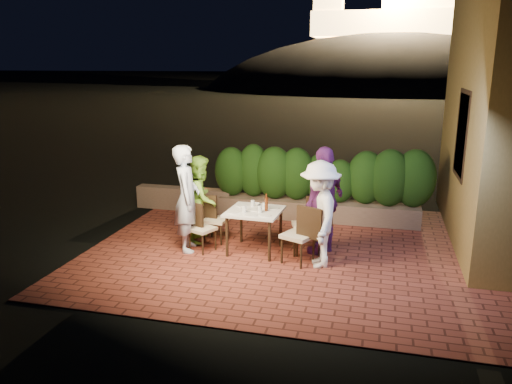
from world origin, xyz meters
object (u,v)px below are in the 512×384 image
(diner_green, at_px, (201,199))
(parapet_lamp, at_px, (200,186))
(diner_blue, at_px, (187,198))
(chair_left_back, at_px, (216,219))
(bowl, at_px, (255,204))
(chair_right_back, at_px, (307,225))
(beer_bottle, at_px, (266,202))
(dining_table, at_px, (255,231))
(diner_purple, at_px, (325,201))
(diner_white, at_px, (320,214))
(chair_left_front, at_px, (202,228))
(chair_right_front, at_px, (298,234))

(diner_green, bearing_deg, parapet_lamp, 13.58)
(diner_blue, height_order, parapet_lamp, diner_blue)
(chair_left_back, height_order, diner_green, diner_green)
(bowl, relative_size, diner_green, 0.10)
(bowl, distance_m, chair_right_back, 1.00)
(beer_bottle, bearing_deg, parapet_lamp, 133.43)
(dining_table, xyz_separation_m, diner_purple, (1.17, 0.24, 0.56))
(chair_left_back, bearing_deg, chair_right_back, -0.38)
(diner_blue, bearing_deg, diner_white, -110.72)
(bowl, distance_m, chair_left_front, 1.03)
(diner_white, bearing_deg, diner_green, -120.29)
(chair_left_back, relative_size, diner_blue, 0.47)
(bowl, height_order, chair_left_back, chair_left_back)
(bowl, bearing_deg, diner_white, -27.87)
(chair_left_front, relative_size, diner_blue, 0.45)
(dining_table, distance_m, beer_bottle, 0.56)
(chair_left_back, xyz_separation_m, parapet_lamp, (-0.98, 1.81, 0.13))
(beer_bottle, relative_size, chair_right_front, 0.30)
(bowl, height_order, parapet_lamp, bowl)
(chair_left_front, height_order, chair_left_back, chair_left_back)
(bowl, height_order, chair_right_front, chair_right_front)
(chair_left_front, height_order, diner_green, diner_green)
(chair_left_front, height_order, diner_purple, diner_purple)
(diner_green, height_order, diner_white, diner_white)
(chair_right_back, bearing_deg, chair_left_front, -6.59)
(chair_right_front, distance_m, diner_white, 0.51)
(parapet_lamp, bearing_deg, bowl, -46.60)
(chair_left_front, bearing_deg, diner_white, 20.14)
(diner_green, xyz_separation_m, diner_white, (2.26, -0.67, 0.07))
(dining_table, height_order, parapet_lamp, dining_table)
(diner_white, bearing_deg, parapet_lamp, -143.74)
(parapet_lamp, bearing_deg, chair_right_front, -43.24)
(bowl, bearing_deg, chair_right_front, -35.48)
(chair_right_back, distance_m, diner_white, 0.69)
(dining_table, distance_m, parapet_lamp, 2.79)
(chair_right_back, relative_size, diner_white, 0.58)
(bowl, xyz_separation_m, diner_white, (1.23, -0.65, 0.10))
(diner_green, bearing_deg, chair_left_back, -97.48)
(dining_table, bearing_deg, diner_blue, -170.04)
(diner_purple, distance_m, parapet_lamp, 3.54)
(bowl, distance_m, diner_purple, 1.25)
(diner_blue, relative_size, diner_purple, 1.00)
(dining_table, bearing_deg, diner_green, 163.69)
(chair_right_front, bearing_deg, diner_white, -159.62)
(chair_left_front, relative_size, diner_green, 0.53)
(dining_table, bearing_deg, bowl, 102.40)
(chair_left_back, distance_m, chair_right_back, 1.71)
(dining_table, relative_size, chair_left_back, 1.04)
(bowl, height_order, diner_green, diner_green)
(chair_right_front, xyz_separation_m, diner_blue, (-1.98, 0.13, 0.44))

